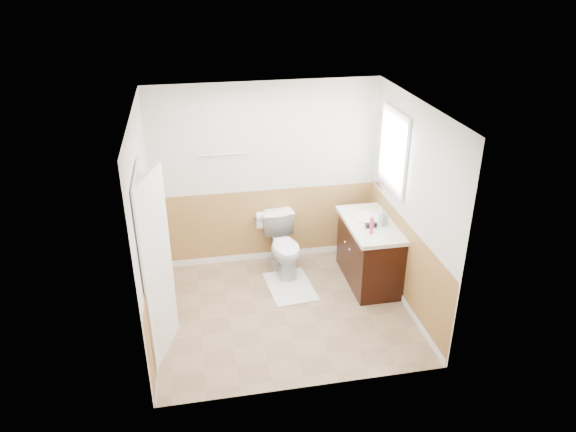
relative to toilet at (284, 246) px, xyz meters
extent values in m
plane|color=#8C7051|center=(-0.17, -0.90, -0.39)|extent=(3.00, 3.00, 0.00)
plane|color=white|center=(-0.17, -0.90, 2.11)|extent=(3.00, 3.00, 0.00)
plane|color=silver|center=(-0.17, 0.40, 0.86)|extent=(3.00, 0.00, 3.00)
plane|color=silver|center=(-0.17, -2.20, 0.86)|extent=(3.00, 0.00, 3.00)
plane|color=silver|center=(-1.67, -0.90, 0.86)|extent=(0.00, 3.00, 3.00)
plane|color=silver|center=(1.33, -0.90, 0.86)|extent=(0.00, 3.00, 3.00)
plane|color=#A67642|center=(-0.17, 0.39, 0.11)|extent=(3.00, 0.00, 3.00)
plane|color=#A67642|center=(-0.17, -2.19, 0.11)|extent=(3.00, 0.00, 3.00)
plane|color=#A67642|center=(-1.66, -0.90, 0.11)|extent=(0.00, 2.60, 2.60)
plane|color=#A67642|center=(1.32, -0.90, 0.11)|extent=(0.00, 2.60, 2.60)
imported|color=white|center=(0.00, 0.00, 0.00)|extent=(0.50, 0.80, 0.78)
cube|color=silver|center=(0.00, -0.41, -0.38)|extent=(0.62, 0.85, 0.02)
cube|color=black|center=(1.04, -0.44, 0.01)|extent=(0.55, 1.10, 0.80)
sphere|color=silver|center=(0.74, -0.54, 0.16)|extent=(0.03, 0.03, 0.03)
sphere|color=white|center=(0.74, -0.34, 0.16)|extent=(0.03, 0.03, 0.03)
cube|color=white|center=(1.03, -0.44, 0.44)|extent=(0.60, 1.15, 0.05)
cylinder|color=white|center=(1.04, -0.29, 0.47)|extent=(0.36, 0.36, 0.02)
cylinder|color=silver|center=(1.22, -0.29, 0.53)|extent=(0.02, 0.02, 0.14)
cylinder|color=#D7377F|center=(0.94, -0.71, 0.57)|extent=(0.05, 0.05, 0.22)
imported|color=#8F99A1|center=(1.16, -0.51, 0.56)|extent=(0.11, 0.11, 0.19)
cylinder|color=black|center=(0.99, -0.56, 0.50)|extent=(0.14, 0.07, 0.07)
cylinder|color=black|center=(0.96, -0.56, 0.47)|extent=(0.03, 0.03, 0.07)
cube|color=silver|center=(1.30, 0.20, 1.16)|extent=(0.02, 0.35, 0.90)
cube|color=white|center=(1.30, -0.31, 1.36)|extent=(0.04, 0.80, 1.00)
cube|color=white|center=(1.31, -0.31, 1.36)|extent=(0.01, 0.70, 0.90)
cube|color=white|center=(-1.57, -1.35, 0.63)|extent=(0.29, 0.78, 2.04)
cube|color=white|center=(-1.65, -1.35, 0.64)|extent=(0.02, 0.92, 2.10)
sphere|color=silver|center=(-1.51, -1.02, 0.56)|extent=(0.06, 0.06, 0.06)
cylinder|color=silver|center=(-0.72, 0.35, 1.21)|extent=(0.62, 0.02, 0.02)
cylinder|color=silver|center=(-0.27, 0.33, 0.31)|extent=(0.14, 0.02, 0.02)
cylinder|color=white|center=(-0.27, 0.33, 0.31)|extent=(0.10, 0.11, 0.11)
cube|color=white|center=(-0.27, 0.33, 0.20)|extent=(0.10, 0.01, 0.16)
camera|label=1|loc=(-1.13, -6.19, 3.52)|focal=33.69mm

